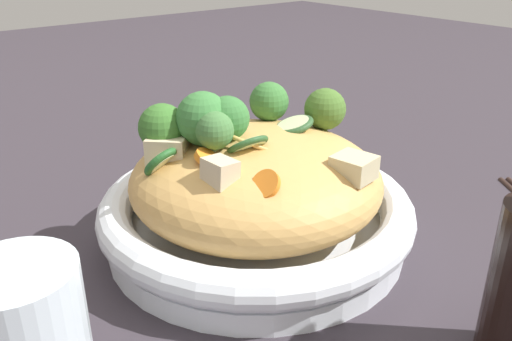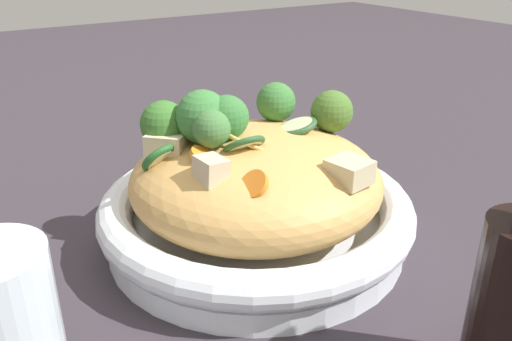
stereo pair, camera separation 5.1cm
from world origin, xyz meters
The scene contains 7 objects.
ground_plane centered at (0.00, 0.00, 0.00)m, with size 3.00×3.00×0.00m, color #332D34.
serving_bowl centered at (0.00, 0.00, 0.03)m, with size 0.31×0.31×0.05m.
noodle_heap centered at (0.00, 0.00, 0.07)m, with size 0.24×0.24×0.10m.
broccoli_florets centered at (0.02, 0.01, 0.13)m, with size 0.11×0.22×0.07m.
carrot_coins centered at (0.01, 0.04, 0.11)m, with size 0.16×0.06×0.03m.
zucchini_slices centered at (0.01, 0.02, 0.11)m, with size 0.09×0.18×0.04m.
chicken_chunks centered at (-0.02, 0.03, 0.10)m, with size 0.17×0.15×0.03m.
Camera 1 is at (-0.36, 0.30, 0.29)m, focal length 37.29 mm.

